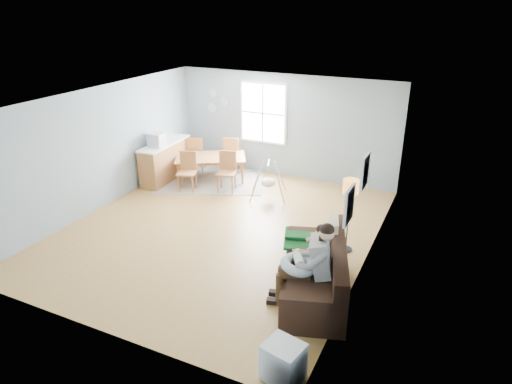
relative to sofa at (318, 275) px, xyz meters
The scene contains 22 objects.
room 3.51m from the sofa, 153.17° to the left, with size 8.40×9.40×3.90m.
window 5.82m from the sofa, 123.32° to the left, with size 1.32×0.08×1.62m.
pictures 1.61m from the sofa, 25.85° to the left, with size 0.05×1.34×0.74m.
wall_plates 6.72m from the sofa, 133.60° to the left, with size 0.67×0.02×0.66m.
sofa is the anchor object (origin of this frame).
green_throw 0.79m from the sofa, 114.42° to the left, with size 1.01×0.80×0.04m, color #125123.
beige_pillow 0.79m from the sofa, 86.11° to the left, with size 0.14×0.50×0.50m, color #C6B097.
father 0.56m from the sofa, 96.25° to the right, with size 1.05×0.62×1.42m.
nursing_pillow 0.58m from the sofa, 116.35° to the right, with size 0.56×0.56×0.15m, color silver.
infant 0.63m from the sofa, 120.33° to the right, with size 0.28×0.40×0.15m.
toddler 0.50m from the sofa, 128.91° to the left, with size 0.60×0.45×0.89m.
floor_lamp 1.77m from the sofa, 87.47° to the left, with size 0.29×0.29×1.43m.
storage_cube 1.94m from the sofa, 84.67° to the right, with size 0.54×0.50×0.52m.
rug 5.49m from the sofa, 138.64° to the left, with size 2.72×2.06×0.01m, color gray.
dining_table 5.48m from the sofa, 138.64° to the left, with size 1.80×1.00×0.63m, color olive.
chair_sw 5.14m from the sofa, 146.76° to the left, with size 0.55×0.55×0.97m.
chair_se 4.67m from the sofa, 136.69° to the left, with size 0.55×0.55×0.99m.
chair_nw 6.30m from the sofa, 140.02° to the left, with size 0.57×0.57×0.98m.
chair_ne 5.92m from the sofa, 131.57° to the left, with size 0.57×0.57×0.98m.
counter 6.10m from the sofa, 148.68° to the left, with size 0.63×1.82×1.00m.
monitor 5.96m from the sofa, 151.31° to the left, with size 0.37×0.36×0.34m.
baby_swing 3.96m from the sofa, 125.34° to the left, with size 1.09×1.10×0.87m.
Camera 1 is at (4.26, -7.32, 4.42)m, focal length 32.00 mm.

